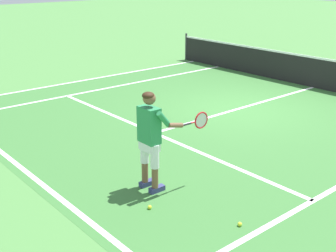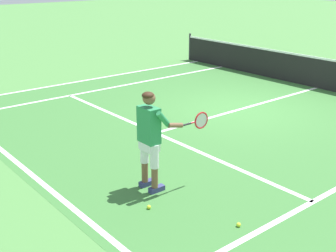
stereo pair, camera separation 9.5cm
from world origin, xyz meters
name	(u,v)px [view 2 (the right image)]	position (x,y,z in m)	size (l,w,h in m)	color
ground_plane	(240,109)	(0.00, 0.00, 0.00)	(80.00, 80.00, 0.00)	#477F3D
court_inner_surface	(208,118)	(0.00, -1.20, 0.00)	(10.98, 9.89, 0.00)	#387033
line_baseline	(25,170)	(0.00, -5.95, 0.00)	(10.98, 0.10, 0.01)	white
line_service	(156,133)	(0.00, -2.86, 0.00)	(8.23, 0.10, 0.01)	white
line_centre_service	(249,107)	(0.00, 0.34, 0.00)	(0.10, 6.40, 0.01)	white
line_singles_left	(117,87)	(-4.12, -1.20, 0.00)	(0.10, 9.49, 0.01)	white
line_doubles_left	(95,79)	(-5.49, -1.20, 0.00)	(0.10, 9.49, 0.01)	white
tennis_net	(318,72)	(0.00, 3.54, 0.50)	(11.96, 0.08, 1.07)	#333338
tennis_player	(151,134)	(2.10, -4.59, 0.99)	(0.64, 1.11, 1.71)	navy
tennis_ball_near_feet	(239,225)	(3.85, -4.33, 0.03)	(0.07, 0.07, 0.07)	#CCE02D
tennis_ball_by_baseline	(149,207)	(2.61, -5.03, 0.03)	(0.07, 0.07, 0.07)	#CCE02D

